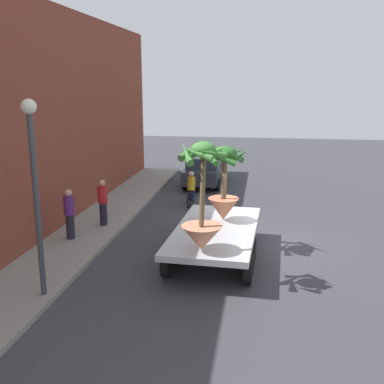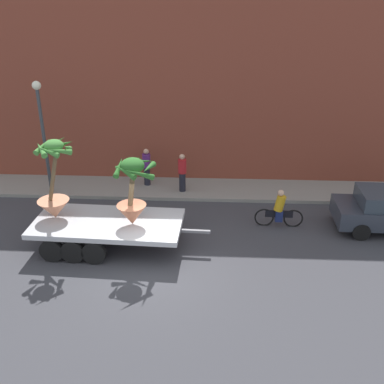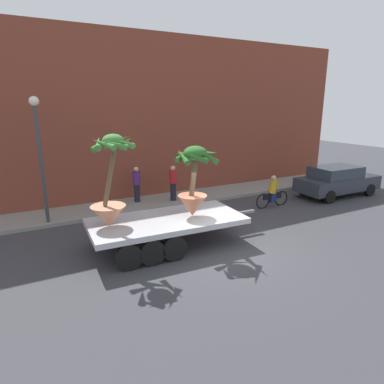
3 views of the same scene
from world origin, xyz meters
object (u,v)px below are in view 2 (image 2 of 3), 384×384
at_px(potted_palm_rear, 54,188).
at_px(cyclist, 279,210).
at_px(pedestrian_near_gate, 182,172).
at_px(flatbed_trailer, 101,226).
at_px(street_lamp, 42,124).
at_px(potted_palm_middle, 132,194).
at_px(pedestrian_far_left, 147,166).

relative_size(potted_palm_rear, cyclist, 1.56).
relative_size(cyclist, pedestrian_near_gate, 1.08).
relative_size(flatbed_trailer, cyclist, 3.36).
bearing_deg(street_lamp, pedestrian_near_gate, 4.50).
distance_m(flatbed_trailer, street_lamp, 5.66).
height_order(potted_palm_middle, cyclist, potted_palm_middle).
height_order(potted_palm_rear, pedestrian_near_gate, potted_palm_rear).
bearing_deg(street_lamp, flatbed_trailer, -51.34).
distance_m(flatbed_trailer, potted_palm_middle, 1.81).
relative_size(potted_palm_rear, pedestrian_far_left, 1.68).
bearing_deg(cyclist, pedestrian_near_gate, 145.05).
height_order(pedestrian_far_left, street_lamp, street_lamp).
bearing_deg(flatbed_trailer, cyclist, 15.05).
relative_size(potted_palm_rear, street_lamp, 0.59).
bearing_deg(pedestrian_far_left, cyclist, -30.90).
height_order(potted_palm_rear, cyclist, potted_palm_rear).
distance_m(flatbed_trailer, pedestrian_far_left, 5.10).
bearing_deg(potted_palm_middle, pedestrian_far_left, 93.37).
distance_m(potted_palm_middle, pedestrian_far_left, 5.29).
distance_m(flatbed_trailer, cyclist, 6.62).
distance_m(potted_palm_rear, potted_palm_middle, 2.78).
distance_m(potted_palm_middle, street_lamp, 6.12).
relative_size(pedestrian_near_gate, pedestrian_far_left, 1.00).
bearing_deg(potted_palm_rear, pedestrian_near_gate, 46.11).
xyz_separation_m(potted_palm_middle, pedestrian_near_gate, (1.33, 4.58, -1.06)).
xyz_separation_m(pedestrian_near_gate, pedestrian_far_left, (-1.63, 0.59, 0.00)).
relative_size(flatbed_trailer, street_lamp, 1.28).
height_order(flatbed_trailer, pedestrian_far_left, pedestrian_far_left).
xyz_separation_m(flatbed_trailer, street_lamp, (-3.18, 3.97, 2.47)).
xyz_separation_m(cyclist, pedestrian_near_gate, (-3.87, 2.70, 0.37)).
xyz_separation_m(flatbed_trailer, potted_palm_rear, (-1.56, 0.18, 1.34)).
relative_size(potted_palm_middle, street_lamp, 0.50).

